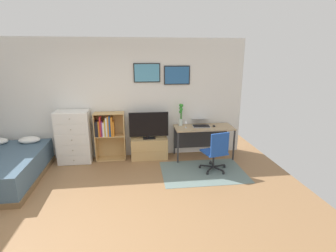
{
  "coord_description": "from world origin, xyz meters",
  "views": [
    {
      "loc": [
        0.56,
        -3.39,
        2.33
      ],
      "look_at": [
        1.18,
        1.5,
        0.95
      ],
      "focal_mm": 27.14,
      "sensor_mm": 36.0,
      "label": 1
    }
  ],
  "objects_px": {
    "bookshelf": "(108,132)",
    "bamboo_vase": "(181,114)",
    "laptop": "(201,123)",
    "office_chair": "(216,151)",
    "computer_mouse": "(214,126)",
    "desk": "(203,131)",
    "tv_stand": "(149,148)",
    "wine_glass": "(186,122)",
    "television": "(149,126)",
    "dresser": "(74,137)"
  },
  "relations": [
    {
      "from": "television",
      "to": "wine_glass",
      "type": "relative_size",
      "value": 4.93
    },
    {
      "from": "office_chair",
      "to": "laptop",
      "type": "bearing_deg",
      "value": 82.91
    },
    {
      "from": "dresser",
      "to": "wine_glass",
      "type": "height_order",
      "value": "dresser"
    },
    {
      "from": "office_chair",
      "to": "wine_glass",
      "type": "height_order",
      "value": "wine_glass"
    },
    {
      "from": "computer_mouse",
      "to": "bamboo_vase",
      "type": "relative_size",
      "value": 0.2
    },
    {
      "from": "bookshelf",
      "to": "laptop",
      "type": "bearing_deg",
      "value": -0.88
    },
    {
      "from": "tv_stand",
      "to": "office_chair",
      "type": "height_order",
      "value": "office_chair"
    },
    {
      "from": "dresser",
      "to": "desk",
      "type": "bearing_deg",
      "value": -0.02
    },
    {
      "from": "desk",
      "to": "wine_glass",
      "type": "distance_m",
      "value": 0.51
    },
    {
      "from": "wine_glass",
      "to": "bamboo_vase",
      "type": "bearing_deg",
      "value": 112.67
    },
    {
      "from": "bookshelf",
      "to": "tv_stand",
      "type": "xyz_separation_m",
      "value": [
        0.93,
        -0.05,
        -0.42
      ]
    },
    {
      "from": "bookshelf",
      "to": "tv_stand",
      "type": "distance_m",
      "value": 1.02
    },
    {
      "from": "laptop",
      "to": "bookshelf",
      "type": "bearing_deg",
      "value": -175.5
    },
    {
      "from": "desk",
      "to": "laptop",
      "type": "height_order",
      "value": "laptop"
    },
    {
      "from": "television",
      "to": "office_chair",
      "type": "height_order",
      "value": "television"
    },
    {
      "from": "desk",
      "to": "laptop",
      "type": "relative_size",
      "value": 2.92
    },
    {
      "from": "tv_stand",
      "to": "laptop",
      "type": "distance_m",
      "value": 1.34
    },
    {
      "from": "bamboo_vase",
      "to": "dresser",
      "type": "bearing_deg",
      "value": -177.72
    },
    {
      "from": "computer_mouse",
      "to": "tv_stand",
      "type": "bearing_deg",
      "value": 176.05
    },
    {
      "from": "tv_stand",
      "to": "desk",
      "type": "relative_size",
      "value": 0.62
    },
    {
      "from": "bookshelf",
      "to": "desk",
      "type": "xyz_separation_m",
      "value": [
        2.19,
        -0.06,
        -0.06
      ]
    },
    {
      "from": "desk",
      "to": "tv_stand",
      "type": "bearing_deg",
      "value": 179.27
    },
    {
      "from": "tv_stand",
      "to": "office_chair",
      "type": "relative_size",
      "value": 0.97
    },
    {
      "from": "bamboo_vase",
      "to": "television",
      "type": "bearing_deg",
      "value": -172.18
    },
    {
      "from": "office_chair",
      "to": "computer_mouse",
      "type": "relative_size",
      "value": 8.27
    },
    {
      "from": "bookshelf",
      "to": "wine_glass",
      "type": "bearing_deg",
      "value": -5.38
    },
    {
      "from": "dresser",
      "to": "tv_stand",
      "type": "xyz_separation_m",
      "value": [
        1.65,
        0.02,
        -0.35
      ]
    },
    {
      "from": "desk",
      "to": "laptop",
      "type": "distance_m",
      "value": 0.21
    },
    {
      "from": "computer_mouse",
      "to": "television",
      "type": "bearing_deg",
      "value": 176.9
    },
    {
      "from": "laptop",
      "to": "bamboo_vase",
      "type": "relative_size",
      "value": 0.89
    },
    {
      "from": "bookshelf",
      "to": "office_chair",
      "type": "bearing_deg",
      "value": -22.8
    },
    {
      "from": "dresser",
      "to": "laptop",
      "type": "bearing_deg",
      "value": 0.59
    },
    {
      "from": "tv_stand",
      "to": "television",
      "type": "relative_size",
      "value": 0.94
    },
    {
      "from": "office_chair",
      "to": "bookshelf",
      "type": "bearing_deg",
      "value": 143.61
    },
    {
      "from": "dresser",
      "to": "tv_stand",
      "type": "height_order",
      "value": "dresser"
    },
    {
      "from": "laptop",
      "to": "tv_stand",
      "type": "bearing_deg",
      "value": -173.94
    },
    {
      "from": "laptop",
      "to": "wine_glass",
      "type": "xyz_separation_m",
      "value": [
        -0.38,
        -0.13,
        0.07
      ]
    },
    {
      "from": "tv_stand",
      "to": "television",
      "type": "distance_m",
      "value": 0.55
    },
    {
      "from": "bookshelf",
      "to": "bamboo_vase",
      "type": "xyz_separation_m",
      "value": [
        1.68,
        0.03,
        0.35
      ]
    },
    {
      "from": "office_chair",
      "to": "bamboo_vase",
      "type": "distance_m",
      "value": 1.26
    },
    {
      "from": "tv_stand",
      "to": "bamboo_vase",
      "type": "bearing_deg",
      "value": 6.13
    },
    {
      "from": "wine_glass",
      "to": "laptop",
      "type": "bearing_deg",
      "value": 19.18
    },
    {
      "from": "laptop",
      "to": "computer_mouse",
      "type": "xyz_separation_m",
      "value": [
        0.28,
        -0.12,
        -0.05
      ]
    },
    {
      "from": "tv_stand",
      "to": "wine_glass",
      "type": "distance_m",
      "value": 1.05
    },
    {
      "from": "office_chair",
      "to": "computer_mouse",
      "type": "height_order",
      "value": "office_chair"
    },
    {
      "from": "bookshelf",
      "to": "computer_mouse",
      "type": "bearing_deg",
      "value": -3.56
    },
    {
      "from": "desk",
      "to": "wine_glass",
      "type": "bearing_deg",
      "value": -166.51
    },
    {
      "from": "computer_mouse",
      "to": "laptop",
      "type": "bearing_deg",
      "value": 157.47
    },
    {
      "from": "desk",
      "to": "computer_mouse",
      "type": "bearing_deg",
      "value": -20.05
    },
    {
      "from": "dresser",
      "to": "bamboo_vase",
      "type": "relative_size",
      "value": 2.27
    }
  ]
}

